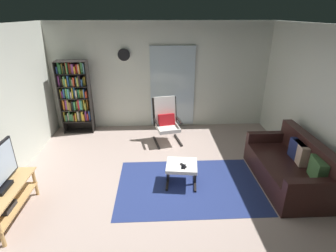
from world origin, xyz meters
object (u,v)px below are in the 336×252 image
bookshelf_near_tv (75,95)px  leather_sofa (290,167)px  cell_phone (183,167)px  ottoman (182,167)px  tv_remote (183,165)px  wall_clock (124,55)px  lounge_armchair (166,119)px  tv_stand (4,200)px

bookshelf_near_tv → leather_sofa: (4.23, -2.42, -0.64)m
cell_phone → leather_sofa: bearing=10.9°
bookshelf_near_tv → ottoman: bearing=-45.0°
tv_remote → wall_clock: wall_clock is taller
lounge_armchair → bookshelf_near_tv: bearing=163.4°
tv_remote → tv_stand: bearing=163.4°
ottoman → cell_phone: cell_phone is taller
lounge_armchair → tv_remote: bearing=-83.3°
bookshelf_near_tv → tv_remote: 3.44m
tv_stand → leather_sofa: bearing=8.5°
wall_clock → leather_sofa: bearing=-40.9°
leather_sofa → wall_clock: (-3.03, 2.62, 1.54)m
tv_stand → bookshelf_near_tv: bearing=85.6°
cell_phone → wall_clock: bearing=123.5°
tv_stand → wall_clock: (1.44, 3.29, 1.52)m
bookshelf_near_tv → wall_clock: wall_clock is taller
leather_sofa → tv_remote: (-1.86, -0.01, 0.10)m
tv_remote → cell_phone: bearing=-120.1°
tv_remote → cell_phone: tv_remote is taller
tv_remote → ottoman: bearing=75.8°
lounge_armchair → wall_clock: bearing=138.6°
wall_clock → lounge_armchair: bearing=-41.4°
bookshelf_near_tv → lounge_armchair: size_ratio=1.72×
tv_stand → tv_remote: tv_stand is taller
lounge_armchair → cell_phone: lounge_armchair is taller
leather_sofa → wall_clock: wall_clock is taller
leather_sofa → wall_clock: size_ratio=6.03×
leather_sofa → wall_clock: bearing=139.1°
lounge_armchair → tv_stand: bearing=-134.5°
leather_sofa → lounge_armchair: bearing=139.4°
cell_phone → tv_stand: bearing=-156.8°
leather_sofa → cell_phone: 1.86m
leather_sofa → wall_clock: 4.29m
leather_sofa → tv_remote: size_ratio=12.15×
tv_stand → ottoman: bearing=15.6°
cell_phone → wall_clock: size_ratio=0.48×
wall_clock → bookshelf_near_tv: bearing=-170.3°
tv_stand → tv_remote: 2.70m
bookshelf_near_tv → leather_sofa: bookshelf_near_tv is taller
cell_phone → ottoman: bearing=111.2°
bookshelf_near_tv → lounge_armchair: (2.17, -0.64, -0.41)m
tv_stand → tv_remote: bearing=14.2°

